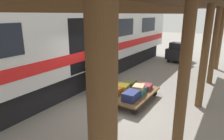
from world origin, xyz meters
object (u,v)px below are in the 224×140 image
at_px(suitcase_orange_carryall, 114,92).
at_px(baggage_tug, 178,52).
at_px(suitcase_teal_softside, 139,91).
at_px(porter_by_door, 91,72).
at_px(suitcase_olive_duffel, 129,83).
at_px(suitcase_yellow_case, 122,87).
at_px(suitcase_burgundy_valise, 145,87).
at_px(porter_in_overalls, 108,73).
at_px(train_car, 52,40).
at_px(suitcase_navy_fabric, 131,96).
at_px(suitcase_tan_vintage, 139,87).
at_px(luggage_cart, 130,93).

height_order(suitcase_orange_carryall, baggage_tug, baggage_tug).
xyz_separation_m(suitcase_teal_softside, baggage_tug, (0.49, -7.31, 0.21)).
bearing_deg(suitcase_orange_carryall, porter_by_door, -12.66).
relative_size(suitcase_olive_duffel, baggage_tug, 0.33).
height_order(suitcase_yellow_case, baggage_tug, baggage_tug).
bearing_deg(porter_by_door, suitcase_burgundy_valise, -154.59).
relative_size(suitcase_teal_softside, baggage_tug, 0.33).
height_order(suitcase_teal_softside, porter_in_overalls, porter_in_overalls).
bearing_deg(porter_in_overalls, suitcase_yellow_case, -170.56).
bearing_deg(train_car, suitcase_olive_duffel, -158.09).
bearing_deg(porter_in_overalls, baggage_tug, -95.93).
distance_m(suitcase_yellow_case, suitcase_navy_fabric, 0.90).
distance_m(suitcase_navy_fabric, suitcase_orange_carryall, 0.67).
bearing_deg(suitcase_tan_vintage, suitcase_orange_carryall, 41.41).
bearing_deg(suitcase_burgundy_valise, suitcase_orange_carryall, 60.39).
bearing_deg(baggage_tug, train_car, 68.27).
height_order(suitcase_yellow_case, suitcase_navy_fabric, suitcase_navy_fabric).
distance_m(suitcase_burgundy_valise, porter_by_door, 2.18).
bearing_deg(luggage_cart, suitcase_orange_carryall, 60.39).
distance_m(suitcase_yellow_case, suitcase_teal_softside, 0.67).
bearing_deg(train_car, suitcase_tan_vintage, -170.63).
distance_m(porter_in_overalls, baggage_tug, 7.45).
bearing_deg(porter_by_door, baggage_tug, -100.56).
relative_size(luggage_cart, suitcase_teal_softside, 3.47).
height_order(train_car, suitcase_tan_vintage, train_car).
bearing_deg(porter_by_door, suitcase_navy_fabric, 171.73).
distance_m(luggage_cart, porter_in_overalls, 1.13).
bearing_deg(luggage_cart, suitcase_teal_softside, 180.00).
xyz_separation_m(suitcase_orange_carryall, baggage_tug, (-0.18, -7.90, 0.18)).
distance_m(suitcase_orange_carryall, porter_in_overalls, 0.90).
distance_m(luggage_cart, suitcase_olive_duffel, 0.70).
height_order(suitcase_olive_duffel, porter_by_door, porter_by_door).
distance_m(porter_in_overalls, porter_by_door, 0.69).
distance_m(porter_by_door, baggage_tug, 7.76).
distance_m(suitcase_yellow_case, suitcase_tan_vintage, 0.69).
bearing_deg(suitcase_navy_fabric, suitcase_teal_softside, -90.00).
bearing_deg(porter_by_door, suitcase_teal_softside, -170.64).
xyz_separation_m(train_car, baggage_tug, (-3.15, -7.91, -1.43)).
xyz_separation_m(luggage_cart, suitcase_burgundy_valise, (-0.34, -0.59, 0.14)).
height_order(suitcase_orange_carryall, suitcase_tan_vintage, suitcase_tan_vintage).
relative_size(suitcase_orange_carryall, suitcase_teal_softside, 1.01).
xyz_separation_m(suitcase_navy_fabric, suitcase_orange_carryall, (0.67, 0.00, -0.02)).
relative_size(luggage_cart, suitcase_olive_duffel, 3.49).
relative_size(luggage_cart, porter_in_overalls, 1.27).
bearing_deg(baggage_tug, suitcase_olive_duffel, 88.43).
bearing_deg(suitcase_burgundy_valise, suitcase_olive_duffel, 0.00).
distance_m(suitcase_navy_fabric, suitcase_teal_softside, 0.60).
bearing_deg(baggage_tug, suitcase_teal_softside, 93.84).
bearing_deg(suitcase_burgundy_valise, suitcase_teal_softside, 90.00).
xyz_separation_m(porter_by_door, baggage_tug, (-1.42, -7.63, -0.30)).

